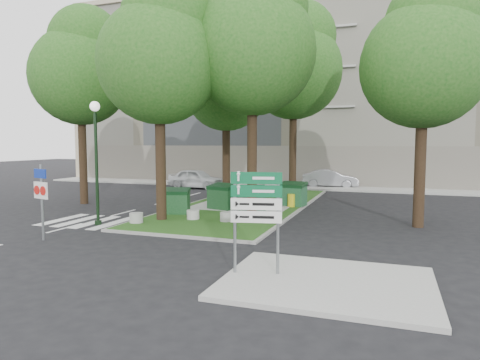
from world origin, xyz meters
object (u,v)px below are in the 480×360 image
at_px(tree_median_near_right, 255,39).
at_px(dumpster_d, 293,194).
at_px(tree_median_mid, 228,80).
at_px(directional_sign, 256,206).
at_px(car_silver, 330,179).
at_px(street_lamp, 96,148).
at_px(traffic_sign_pole, 42,192).
at_px(tree_median_near_left, 161,51).
at_px(car_white, 196,179).
at_px(litter_bin, 291,200).
at_px(dumpster_b, 223,197).
at_px(dumpster_a, 176,201).
at_px(bollard_mid, 193,214).
at_px(dumpster_c, 252,199).
at_px(bollard_right, 226,217).
at_px(tree_street_right, 427,53).
at_px(bollard_left, 136,218).
at_px(tree_street_left, 82,67).
at_px(tree_median_far, 295,61).

xyz_separation_m(tree_median_near_right, dumpster_d, (0.91, 3.90, -7.26)).
distance_m(tree_median_mid, directional_sign, 14.68).
xyz_separation_m(tree_median_near_right, car_silver, (1.41, 14.94, -7.29)).
relative_size(tree_median_mid, dumpster_d, 6.65).
bearing_deg(street_lamp, traffic_sign_pole, -90.16).
relative_size(tree_median_near_left, dumpster_d, 7.01).
bearing_deg(car_white, litter_bin, -125.68).
height_order(dumpster_b, car_white, car_white).
height_order(tree_median_near_right, street_lamp, tree_median_near_right).
height_order(dumpster_a, bollard_mid, dumpster_a).
xyz_separation_m(tree_median_mid, dumpster_c, (2.44, -3.10, -6.26)).
relative_size(tree_median_mid, car_silver, 2.36).
bearing_deg(bollard_right, tree_street_right, 14.72).
height_order(street_lamp, car_white, street_lamp).
bearing_deg(traffic_sign_pole, bollard_mid, 70.88).
bearing_deg(tree_median_mid, tree_median_near_left, -94.40).
bearing_deg(traffic_sign_pole, directional_sign, 5.32).
bearing_deg(dumpster_a, bollard_mid, -54.53).
height_order(tree_median_near_left, traffic_sign_pole, tree_median_near_left).
bearing_deg(directional_sign, car_white, 106.72).
xyz_separation_m(tree_street_right, traffic_sign_pole, (-12.78, -7.04, -5.25)).
distance_m(tree_median_mid, dumpster_b, 6.94).
distance_m(tree_median_near_left, dumpster_b, 7.61).
bearing_deg(dumpster_d, bollard_left, -116.47).
distance_m(tree_street_left, litter_bin, 13.65).
relative_size(bollard_left, car_white, 0.13).
bearing_deg(bollard_mid, tree_median_near_right, 33.54).
relative_size(dumpster_a, dumpster_d, 0.99).
distance_m(dumpster_c, bollard_mid, 3.44).
relative_size(tree_street_left, bollard_left, 19.48).
bearing_deg(dumpster_c, tree_median_far, 60.56).
bearing_deg(street_lamp, tree_street_left, 133.16).
xyz_separation_m(dumpster_c, bollard_mid, (-1.76, -2.94, -0.41)).
height_order(tree_street_left, dumpster_a, tree_street_left).
bearing_deg(dumpster_a, tree_street_left, 147.60).
bearing_deg(directional_sign, dumpster_d, 85.52).
xyz_separation_m(tree_street_right, litter_bin, (-6.05, 2.91, -6.53)).
bearing_deg(car_white, tree_median_mid, -137.66).
distance_m(tree_street_right, car_silver, 16.71).
height_order(tree_median_far, street_lamp, tree_median_far).
xyz_separation_m(tree_median_near_right, dumpster_a, (-3.76, -0.41, -7.29)).
bearing_deg(dumpster_b, tree_median_near_left, -93.78).
height_order(street_lamp, directional_sign, street_lamp).
relative_size(bollard_mid, street_lamp, 0.11).
height_order(street_lamp, car_silver, street_lamp).
distance_m(tree_median_near_left, bollard_mid, 7.11).
bearing_deg(dumpster_b, street_lamp, -108.48).
distance_m(tree_median_mid, car_silver, 12.96).
distance_m(street_lamp, car_silver, 19.99).
bearing_deg(bollard_mid, street_lamp, -149.88).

